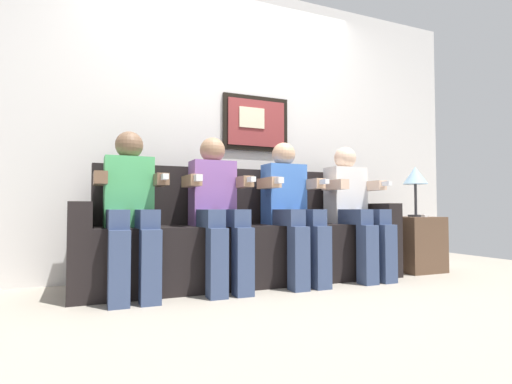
# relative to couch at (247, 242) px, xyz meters

# --- Properties ---
(ground_plane) EXTENTS (6.44, 6.44, 0.00)m
(ground_plane) POSITION_rel_couch_xyz_m (0.00, -0.33, -0.31)
(ground_plane) COLOR #9E9384
(back_wall_assembly) EXTENTS (4.95, 0.10, 2.60)m
(back_wall_assembly) POSITION_rel_couch_xyz_m (0.01, 0.44, 0.99)
(back_wall_assembly) COLOR silver
(back_wall_assembly) RESTS_ON ground_plane
(couch) EXTENTS (2.55, 0.58, 0.90)m
(couch) POSITION_rel_couch_xyz_m (0.00, 0.00, 0.00)
(couch) COLOR black
(couch) RESTS_ON ground_plane
(person_leftmost) EXTENTS (0.46, 0.56, 1.11)m
(person_leftmost) POSITION_rel_couch_xyz_m (-0.90, -0.17, 0.29)
(person_leftmost) COLOR #4CB266
(person_leftmost) RESTS_ON ground_plane
(person_left_center) EXTENTS (0.46, 0.56, 1.11)m
(person_left_center) POSITION_rel_couch_xyz_m (-0.30, -0.17, 0.29)
(person_left_center) COLOR #8C59A5
(person_left_center) RESTS_ON ground_plane
(person_right_center) EXTENTS (0.46, 0.56, 1.11)m
(person_right_center) POSITION_rel_couch_xyz_m (0.30, -0.17, 0.29)
(person_right_center) COLOR #3F72CC
(person_right_center) RESTS_ON ground_plane
(person_rightmost) EXTENTS (0.46, 0.56, 1.11)m
(person_rightmost) POSITION_rel_couch_xyz_m (0.90, -0.17, 0.29)
(person_rightmost) COLOR white
(person_rightmost) RESTS_ON ground_plane
(side_table_right) EXTENTS (0.40, 0.40, 0.50)m
(side_table_right) POSITION_rel_couch_xyz_m (1.63, -0.11, -0.06)
(side_table_right) COLOR brown
(side_table_right) RESTS_ON ground_plane
(table_lamp) EXTENTS (0.22, 0.22, 0.46)m
(table_lamp) POSITION_rel_couch_xyz_m (1.61, -0.14, 0.55)
(table_lamp) COLOR #333338
(table_lamp) RESTS_ON side_table_right
(spare_remote_on_table) EXTENTS (0.04, 0.13, 0.02)m
(spare_remote_on_table) POSITION_rel_couch_xyz_m (1.62, -0.19, 0.20)
(spare_remote_on_table) COLOR white
(spare_remote_on_table) RESTS_ON side_table_right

